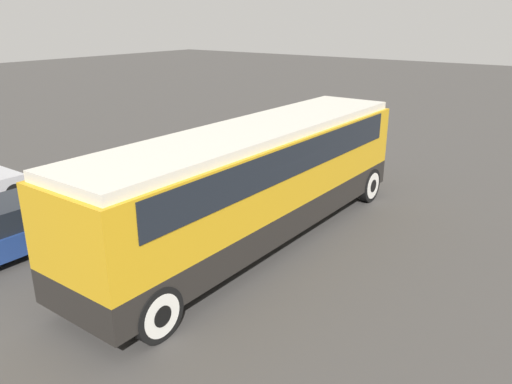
{
  "coord_description": "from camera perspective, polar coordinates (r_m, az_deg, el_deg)",
  "views": [
    {
      "loc": [
        -10.01,
        -7.42,
        5.85
      ],
      "look_at": [
        0.0,
        0.0,
        1.44
      ],
      "focal_mm": 35.0,
      "sensor_mm": 36.0,
      "label": 1
    }
  ],
  "objects": [
    {
      "name": "tour_bus",
      "position": [
        13.14,
        0.25,
        2.16
      ],
      "size": [
        11.42,
        2.55,
        3.21
      ],
      "color": "black",
      "rests_on": "ground_plane"
    },
    {
      "name": "parked_car_near",
      "position": [
        14.45,
        -25.25,
        -3.36
      ],
      "size": [
        4.44,
        1.85,
        1.43
      ],
      "color": "navy",
      "rests_on": "ground_plane"
    },
    {
      "name": "ground_plane",
      "position": [
        13.77,
        -0.0,
        -5.68
      ],
      "size": [
        120.0,
        120.0,
        0.0
      ],
      "primitive_type": "plane",
      "color": "#423F3D"
    }
  ]
}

